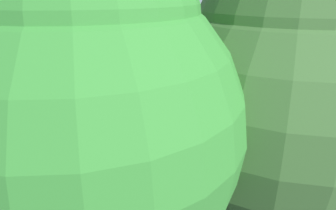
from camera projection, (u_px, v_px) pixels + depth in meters
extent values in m
plane|color=#38383D|center=(204.00, 120.00, 15.50)|extent=(80.00, 80.00, 0.00)
cube|color=silver|center=(222.00, 130.00, 10.19)|extent=(11.25, 2.76, 2.80)
cube|color=black|center=(53.00, 128.00, 9.11)|extent=(0.11, 2.10, 1.23)
cube|color=black|center=(212.00, 102.00, 11.15)|extent=(9.40, 0.26, 1.01)
cube|color=black|center=(238.00, 132.00, 8.82)|extent=(9.40, 0.26, 1.01)
cube|color=red|center=(210.00, 129.00, 11.56)|extent=(9.85, 0.26, 0.28)
cube|color=black|center=(219.00, 170.00, 10.79)|extent=(10.35, 2.54, 0.45)
torus|color=black|center=(111.00, 157.00, 11.10)|extent=(1.01, 0.34, 1.00)
torus|color=black|center=(110.00, 195.00, 9.03)|extent=(1.01, 0.34, 1.00)
torus|color=black|center=(300.00, 140.00, 12.34)|extent=(1.01, 0.34, 1.00)
cylinder|color=#473823|center=(207.00, 129.00, 13.44)|extent=(0.13, 0.13, 0.74)
cube|color=black|center=(206.00, 136.00, 13.63)|extent=(0.11, 0.27, 0.10)
cylinder|color=#473823|center=(210.00, 128.00, 13.48)|extent=(0.13, 0.13, 0.74)
cube|color=black|center=(210.00, 136.00, 13.66)|extent=(0.11, 0.27, 0.10)
cube|color=black|center=(210.00, 115.00, 13.21)|extent=(0.39, 0.30, 0.62)
cylinder|color=black|center=(205.00, 115.00, 13.15)|extent=(0.09, 0.09, 0.59)
sphere|color=tan|center=(204.00, 121.00, 13.26)|extent=(0.09, 0.09, 0.09)
cylinder|color=black|center=(215.00, 114.00, 13.26)|extent=(0.09, 0.09, 0.59)
sphere|color=tan|center=(214.00, 120.00, 13.37)|extent=(0.09, 0.09, 0.09)
sphere|color=tan|center=(210.00, 106.00, 13.05)|extent=(0.24, 0.24, 0.22)
cylinder|color=#473823|center=(187.00, 130.00, 13.30)|extent=(0.13, 0.13, 0.73)
cube|color=black|center=(187.00, 138.00, 13.49)|extent=(0.12, 0.27, 0.10)
cylinder|color=#473823|center=(191.00, 130.00, 13.32)|extent=(0.13, 0.13, 0.73)
cube|color=black|center=(190.00, 138.00, 13.50)|extent=(0.12, 0.27, 0.10)
cube|color=navy|center=(189.00, 117.00, 13.07)|extent=(0.40, 0.31, 0.61)
cylinder|color=navy|center=(184.00, 117.00, 13.04)|extent=(0.10, 0.10, 0.58)
sphere|color=tan|center=(184.00, 123.00, 13.14)|extent=(0.10, 0.10, 0.09)
cylinder|color=navy|center=(195.00, 116.00, 13.08)|extent=(0.10, 0.10, 0.58)
sphere|color=tan|center=(194.00, 122.00, 13.19)|extent=(0.10, 0.10, 0.09)
sphere|color=tan|center=(190.00, 108.00, 12.91)|extent=(0.24, 0.24, 0.22)
cylinder|color=black|center=(162.00, 130.00, 13.27)|extent=(0.14, 0.14, 0.79)
cube|color=black|center=(162.00, 138.00, 13.46)|extent=(0.14, 0.27, 0.10)
cylinder|color=black|center=(165.00, 130.00, 13.27)|extent=(0.14, 0.14, 0.79)
cube|color=black|center=(165.00, 138.00, 13.47)|extent=(0.14, 0.27, 0.10)
cube|color=#D8F233|center=(163.00, 115.00, 13.00)|extent=(0.42, 0.33, 0.66)
cube|color=silver|center=(163.00, 115.00, 13.00)|extent=(0.43, 0.35, 0.06)
cylinder|color=#D8F233|center=(158.00, 115.00, 12.99)|extent=(0.10, 0.10, 0.62)
sphere|color=tan|center=(158.00, 122.00, 13.10)|extent=(0.10, 0.10, 0.09)
cylinder|color=#D8F233|center=(169.00, 115.00, 13.01)|extent=(0.10, 0.10, 0.62)
sphere|color=tan|center=(169.00, 121.00, 13.12)|extent=(0.10, 0.10, 0.09)
sphere|color=tan|center=(163.00, 106.00, 12.83)|extent=(0.27, 0.27, 0.24)
torus|color=black|center=(165.00, 143.00, 12.55)|extent=(0.61, 0.19, 0.60)
cylinder|color=silver|center=(165.00, 143.00, 12.55)|extent=(0.13, 0.11, 0.12)
torus|color=black|center=(199.00, 141.00, 12.68)|extent=(0.61, 0.19, 0.60)
cylinder|color=silver|center=(199.00, 141.00, 12.68)|extent=(0.13, 0.13, 0.12)
cylinder|color=silver|center=(166.00, 135.00, 12.42)|extent=(0.32, 0.09, 0.67)
cube|color=black|center=(181.00, 135.00, 12.48)|extent=(0.86, 0.36, 0.36)
cube|color=black|center=(192.00, 134.00, 12.51)|extent=(0.54, 0.27, 0.20)
cylinder|color=silver|center=(189.00, 141.00, 12.47)|extent=(0.46, 0.12, 0.08)
cylinder|color=black|center=(168.00, 129.00, 12.32)|extent=(0.09, 0.58, 0.04)
torus|color=black|center=(134.00, 106.00, 16.50)|extent=(0.61, 0.19, 0.60)
cylinder|color=silver|center=(134.00, 106.00, 16.50)|extent=(0.13, 0.11, 0.12)
torus|color=black|center=(117.00, 88.00, 15.84)|extent=(0.85, 0.21, 0.84)
cylinder|color=silver|center=(117.00, 88.00, 15.84)|extent=(0.13, 0.13, 0.12)
cylinder|color=silver|center=(138.00, 101.00, 16.47)|extent=(0.69, 0.12, 0.23)
cube|color=red|center=(131.00, 94.00, 16.20)|extent=(0.81, 0.35, 0.89)
cube|color=black|center=(126.00, 87.00, 15.98)|extent=(0.49, 0.26, 0.54)
cylinder|color=silver|center=(123.00, 91.00, 16.16)|extent=(0.34, 0.11, 0.41)
cylinder|color=black|center=(141.00, 97.00, 16.45)|extent=(0.09, 0.58, 0.04)
cube|color=black|center=(134.00, 90.00, 16.16)|extent=(0.47, 0.38, 0.50)
sphere|color=white|center=(141.00, 93.00, 16.35)|extent=(0.28, 0.28, 0.26)
cylinder|color=black|center=(138.00, 95.00, 16.13)|extent=(0.46, 0.13, 0.23)
cylinder|color=black|center=(128.00, 92.00, 15.93)|extent=(0.39, 0.14, 0.32)
cylinder|color=black|center=(137.00, 93.00, 16.46)|extent=(0.46, 0.13, 0.23)
cylinder|color=black|center=(127.00, 90.00, 16.25)|extent=(0.39, 0.14, 0.32)
sphere|color=#307D2D|center=(96.00, 124.00, 3.21)|extent=(3.23, 3.23, 3.23)
sphere|color=#307D2D|center=(87.00, 35.00, 2.86)|extent=(2.26, 2.26, 2.26)
sphere|color=#365D2B|center=(278.00, 111.00, 4.47)|extent=(3.74, 3.74, 3.74)
sphere|color=#365D2B|center=(289.00, 36.00, 4.05)|extent=(2.62, 2.62, 2.62)
sphere|color=#2A6036|center=(270.00, 107.00, 4.45)|extent=(2.98, 2.98, 2.98)
sphere|color=#2A6036|center=(278.00, 48.00, 4.12)|extent=(2.09, 2.09, 2.09)
cube|color=white|center=(231.00, 114.00, 16.14)|extent=(0.19, 4.75, 0.01)
cube|color=white|center=(186.00, 118.00, 15.68)|extent=(0.17, 3.91, 0.01)
cube|color=white|center=(138.00, 122.00, 15.22)|extent=(0.18, 4.11, 0.01)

